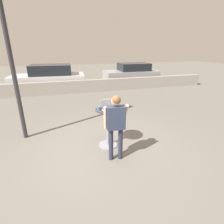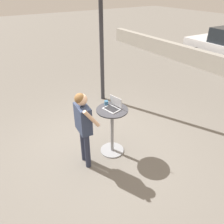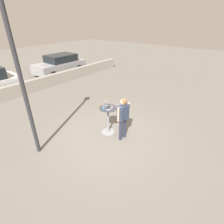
{
  "view_description": "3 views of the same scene",
  "coord_description": "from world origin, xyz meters",
  "px_view_note": "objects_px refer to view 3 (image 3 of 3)",
  "views": [
    {
      "loc": [
        -0.88,
        -3.97,
        2.63
      ],
      "look_at": [
        0.29,
        0.05,
        1.06
      ],
      "focal_mm": 28.0,
      "sensor_mm": 36.0,
      "label": 1
    },
    {
      "loc": [
        3.41,
        -1.89,
        3.32
      ],
      "look_at": [
        0.13,
        0.27,
        0.96
      ],
      "focal_mm": 35.0,
      "sensor_mm": 36.0,
      "label": 2
    },
    {
      "loc": [
        -4.21,
        -3.44,
        4.01
      ],
      "look_at": [
        0.27,
        0.06,
        0.94
      ],
      "focal_mm": 28.0,
      "sensor_mm": 36.0,
      "label": 3
    }
  ],
  "objects_px": {
    "laptop": "(107,106)",
    "standing_person": "(123,114)",
    "parked_car_further_down": "(60,64)",
    "coffee_mug": "(104,109)",
    "street_lamp": "(15,56)",
    "cafe_table": "(108,118)"
  },
  "relations": [
    {
      "from": "standing_person",
      "to": "parked_car_further_down",
      "type": "distance_m",
      "value": 9.8
    },
    {
      "from": "coffee_mug",
      "to": "street_lamp",
      "type": "distance_m",
      "value": 3.13
    },
    {
      "from": "street_lamp",
      "to": "cafe_table",
      "type": "bearing_deg",
      "value": -26.69
    },
    {
      "from": "laptop",
      "to": "coffee_mug",
      "type": "relative_size",
      "value": 3.14
    },
    {
      "from": "standing_person",
      "to": "street_lamp",
      "type": "height_order",
      "value": "street_lamp"
    },
    {
      "from": "standing_person",
      "to": "street_lamp",
      "type": "bearing_deg",
      "value": 141.89
    },
    {
      "from": "coffee_mug",
      "to": "parked_car_further_down",
      "type": "xyz_separation_m",
      "value": [
        4.3,
        8.25,
        -0.37
      ]
    },
    {
      "from": "coffee_mug",
      "to": "standing_person",
      "type": "bearing_deg",
      "value": -69.9
    },
    {
      "from": "laptop",
      "to": "street_lamp",
      "type": "xyz_separation_m",
      "value": [
        -2.31,
        1.14,
        2.0
      ]
    },
    {
      "from": "coffee_mug",
      "to": "parked_car_further_down",
      "type": "bearing_deg",
      "value": 62.47
    },
    {
      "from": "laptop",
      "to": "parked_car_further_down",
      "type": "distance_m",
      "value": 9.19
    },
    {
      "from": "parked_car_further_down",
      "to": "laptop",
      "type": "bearing_deg",
      "value": -116.41
    },
    {
      "from": "cafe_table",
      "to": "street_lamp",
      "type": "bearing_deg",
      "value": 153.31
    },
    {
      "from": "cafe_table",
      "to": "parked_car_further_down",
      "type": "xyz_separation_m",
      "value": [
        4.07,
        8.25,
        0.13
      ]
    },
    {
      "from": "laptop",
      "to": "standing_person",
      "type": "xyz_separation_m",
      "value": [
        0.03,
        -0.7,
        -0.1
      ]
    },
    {
      "from": "laptop",
      "to": "street_lamp",
      "type": "relative_size",
      "value": 0.07
    },
    {
      "from": "laptop",
      "to": "coffee_mug",
      "type": "xyz_separation_m",
      "value": [
        -0.22,
        -0.03,
        -0.01
      ]
    },
    {
      "from": "parked_car_further_down",
      "to": "coffee_mug",
      "type": "bearing_deg",
      "value": -117.53
    },
    {
      "from": "coffee_mug",
      "to": "street_lamp",
      "type": "relative_size",
      "value": 0.02
    },
    {
      "from": "standing_person",
      "to": "coffee_mug",
      "type": "bearing_deg",
      "value": 110.1
    },
    {
      "from": "cafe_table",
      "to": "laptop",
      "type": "xyz_separation_m",
      "value": [
        -0.01,
        0.03,
        0.51
      ]
    },
    {
      "from": "cafe_table",
      "to": "parked_car_further_down",
      "type": "height_order",
      "value": "parked_car_further_down"
    }
  ]
}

